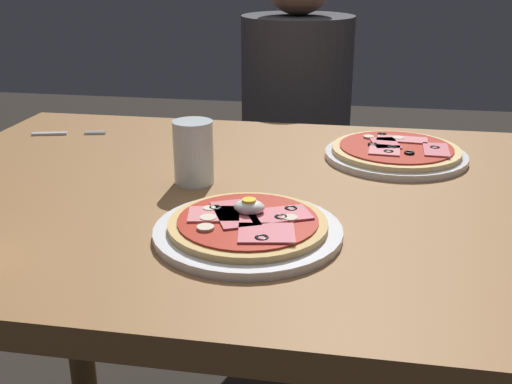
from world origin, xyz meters
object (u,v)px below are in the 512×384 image
at_px(water_glass_far, 194,156).
at_px(diner_person, 295,158).
at_px(fork, 63,133).
at_px(pizza_across_left, 396,152).
at_px(pizza_foreground, 248,227).
at_px(dining_table, 261,251).

relative_size(water_glass_far, diner_person, 0.09).
distance_m(fork, diner_person, 0.76).
xyz_separation_m(pizza_across_left, diner_person, (-0.26, 0.62, -0.22)).
xyz_separation_m(water_glass_far, fork, (-0.36, 0.24, -0.05)).
bearing_deg(diner_person, pizza_foreground, 92.49).
height_order(pizza_foreground, fork, pizza_foreground).
height_order(water_glass_far, fork, water_glass_far).
distance_m(pizza_foreground, diner_person, 1.03).
relative_size(dining_table, fork, 8.01).
relative_size(dining_table, water_glass_far, 11.60).
xyz_separation_m(pizza_across_left, water_glass_far, (-0.34, -0.19, 0.04)).
bearing_deg(dining_table, pizza_across_left, 42.46).
distance_m(pizza_across_left, diner_person, 0.71).
height_order(dining_table, pizza_foreground, pizza_foreground).
height_order(dining_table, water_glass_far, water_glass_far).
height_order(fork, diner_person, diner_person).
height_order(dining_table, fork, fork).
bearing_deg(fork, pizza_foreground, -41.76).
xyz_separation_m(pizza_foreground, water_glass_far, (-0.13, 0.19, 0.04)).
height_order(pizza_across_left, diner_person, diner_person).
relative_size(pizza_across_left, diner_person, 0.23).
xyz_separation_m(pizza_foreground, fork, (-0.49, 0.44, -0.01)).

